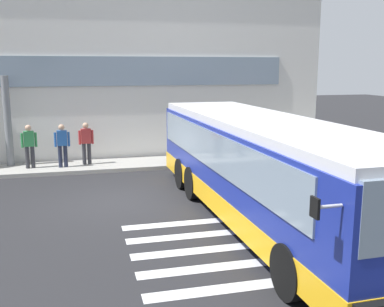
% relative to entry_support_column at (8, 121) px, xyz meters
% --- Properties ---
extents(ground_plane, '(80.00, 90.00, 0.02)m').
position_rel_entry_support_column_xyz_m(ground_plane, '(3.79, -5.40, -1.91)').
color(ground_plane, '#232326').
rests_on(ground_plane, ground).
extents(bay_paint_stripes, '(4.40, 3.96, 0.01)m').
position_rel_entry_support_column_xyz_m(bay_paint_stripes, '(5.79, -9.60, -1.90)').
color(bay_paint_stripes, silver).
rests_on(bay_paint_stripes, ground).
extents(terminal_building, '(21.35, 13.80, 7.47)m').
position_rel_entry_support_column_xyz_m(terminal_building, '(3.11, 6.19, 1.83)').
color(terminal_building, silver).
rests_on(terminal_building, ground).
extents(boarding_curb, '(23.55, 2.00, 0.15)m').
position_rel_entry_support_column_xyz_m(boarding_curb, '(3.79, -0.60, -1.83)').
color(boarding_curb, '#9E9B93').
rests_on(boarding_curb, ground).
extents(entry_support_column, '(0.28, 0.28, 3.50)m').
position_rel_entry_support_column_xyz_m(entry_support_column, '(0.00, 0.00, 0.00)').
color(entry_support_column, slate).
rests_on(entry_support_column, boarding_curb).
extents(bus_main_foreground, '(3.02, 11.83, 2.70)m').
position_rel_entry_support_column_xyz_m(bus_main_foreground, '(7.17, -8.16, -0.57)').
color(bus_main_foreground, navy).
rests_on(bus_main_foreground, ground).
extents(passenger_near_column, '(0.59, 0.27, 1.68)m').
position_rel_entry_support_column_xyz_m(passenger_near_column, '(0.80, -0.68, -0.82)').
color(passenger_near_column, '#2D2D33').
rests_on(passenger_near_column, boarding_curb).
extents(passenger_by_doorway, '(0.59, 0.24, 1.68)m').
position_rel_entry_support_column_xyz_m(passenger_by_doorway, '(2.02, -0.82, -0.82)').
color(passenger_by_doorway, '#1E2338').
rests_on(passenger_by_doorway, boarding_curb).
extents(passenger_at_curb_edge, '(0.59, 0.26, 1.68)m').
position_rel_entry_support_column_xyz_m(passenger_at_curb_edge, '(2.92, -0.51, -0.82)').
color(passenger_at_curb_edge, '#2D2D33').
rests_on(passenger_at_curb_edge, boarding_curb).
extents(safety_bollard_yellow, '(0.18, 0.18, 0.90)m').
position_rel_entry_support_column_xyz_m(safety_bollard_yellow, '(7.46, -1.80, -1.45)').
color(safety_bollard_yellow, yellow).
rests_on(safety_bollard_yellow, ground).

